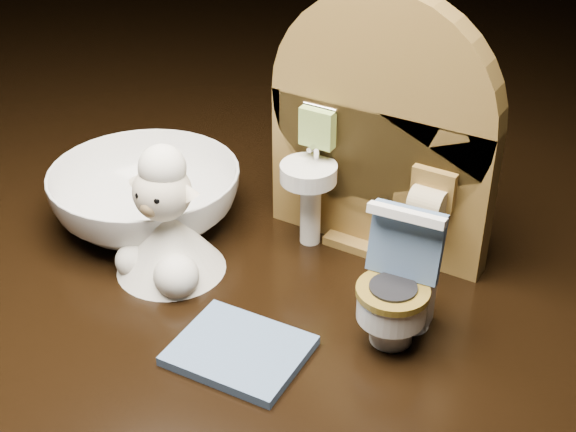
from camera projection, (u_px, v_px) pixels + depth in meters
backdrop_panel at (379, 142)px, 0.43m from camera, size 0.13×0.05×0.15m
toy_toilet at (399, 290)px, 0.39m from camera, size 0.04×0.05×0.07m
bath_mat at (240, 351)px, 0.39m from camera, size 0.06×0.05×0.00m
toilet_brush at (412, 306)px, 0.40m from camera, size 0.02×0.02×0.04m
plush_lamb at (166, 230)px, 0.43m from camera, size 0.06×0.06×0.08m
ceramic_bowl at (146, 197)px, 0.48m from camera, size 0.14×0.14×0.04m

